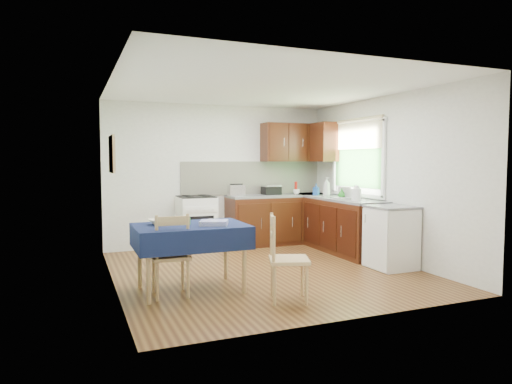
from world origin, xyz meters
name	(u,v)px	position (x,y,z in m)	size (l,w,h in m)	color
floor	(265,270)	(0.00, 0.00, 0.00)	(4.20, 4.20, 0.00)	#482813
ceiling	(265,88)	(0.00, 0.00, 2.50)	(4.00, 4.20, 0.02)	white
wall_back	(219,176)	(0.00, 2.10, 1.25)	(4.00, 0.02, 2.50)	white
wall_front	(353,189)	(0.00, -2.10, 1.25)	(4.00, 0.02, 2.50)	white
wall_left	(112,183)	(-2.00, 0.00, 1.25)	(0.02, 4.20, 2.50)	silver
wall_right	(385,178)	(2.00, 0.00, 1.25)	(0.02, 4.20, 2.50)	white
base_cabinets	(308,223)	(1.36, 1.26, 0.43)	(1.90, 2.30, 0.86)	#331508
worktop_back	(279,196)	(1.05, 1.80, 0.88)	(1.90, 0.60, 0.04)	slate
worktop_right	(344,199)	(1.70, 0.65, 0.88)	(0.60, 1.70, 0.04)	slate
worktop_corner	(310,195)	(1.70, 1.80, 0.88)	(0.60, 0.60, 0.04)	slate
splashback	(253,178)	(0.65, 2.08, 1.20)	(2.70, 0.02, 0.60)	white
upper_cabinets	(302,143)	(1.52, 1.80, 1.85)	(1.20, 0.85, 0.70)	#331508
stove	(196,223)	(-0.50, 1.80, 0.46)	(0.60, 0.61, 0.92)	white
window	(357,153)	(1.97, 0.70, 1.65)	(0.04, 1.48, 1.26)	#2A5C26
fridge	(391,237)	(1.70, -0.55, 0.44)	(0.58, 0.60, 0.89)	white
corkboard	(112,154)	(-1.97, 0.30, 1.60)	(0.04, 0.62, 0.47)	tan
dining_table	(191,234)	(-1.19, -0.56, 0.67)	(1.28, 0.87, 0.78)	#0F173D
chair_far	(171,253)	(-1.45, -0.72, 0.50)	(0.43, 0.43, 0.94)	tan
chair_near	(285,255)	(-0.34, -1.32, 0.50)	(0.53, 0.53, 0.94)	tan
toaster	(236,190)	(0.22, 1.79, 1.00)	(0.28, 0.17, 0.21)	silver
sandwich_press	(271,190)	(0.92, 1.85, 0.99)	(0.30, 0.26, 0.18)	black
sauce_bottle	(296,188)	(1.35, 1.71, 1.02)	(0.05, 0.05, 0.23)	#B6180E
yellow_packet	(275,190)	(1.02, 1.90, 0.98)	(0.12, 0.08, 0.16)	gold
dish_rack	(346,197)	(1.69, 0.60, 0.92)	(0.42, 0.32, 0.20)	gray
kettle	(356,193)	(1.65, 0.23, 1.01)	(0.14, 0.14, 0.24)	white
cup	(297,192)	(1.36, 1.69, 0.95)	(0.12, 0.12, 0.10)	white
soap_bottle_a	(326,187)	(1.65, 1.14, 1.06)	(0.13, 0.13, 0.33)	white
soap_bottle_b	(316,189)	(1.60, 1.40, 1.00)	(0.09, 0.10, 0.21)	#1B4DA1
soap_bottle_c	(342,193)	(1.67, 0.68, 0.98)	(0.13, 0.13, 0.16)	#268B25
plate_bowl	(161,222)	(-1.50, -0.42, 0.81)	(0.27, 0.27, 0.07)	beige
book	(207,221)	(-0.94, -0.42, 0.78)	(0.17, 0.23, 0.02)	white
spice_jar	(189,221)	(-1.21, -0.56, 0.82)	(0.04, 0.04, 0.08)	green
tea_towel	(214,223)	(-0.95, -0.71, 0.80)	(0.31, 0.25, 0.06)	#2A2E9C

